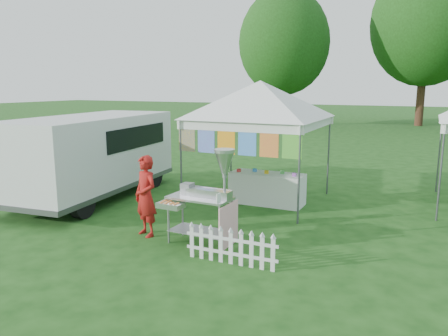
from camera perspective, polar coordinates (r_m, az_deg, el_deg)
The scene contains 9 objects.
ground at distance 8.14m, azimuth -4.40°, elevation -10.04°, with size 120.00×120.00×0.00m, color #184313.
canopy_main at distance 10.78m, azimuth 4.78°, elevation 11.26°, with size 4.24×4.24×3.45m.
tree_left at distance 32.26m, azimuth 7.85°, elevation 15.92°, with size 6.40×6.40×9.53m.
tree_mid at distance 34.86m, azimuth 24.96°, elevation 16.81°, with size 7.60×7.60×11.52m.
donut_cart at distance 7.82m, azimuth -2.04°, elevation -2.79°, with size 1.31×0.85×1.79m.
vendor at distance 8.54m, azimuth -10.19°, elevation -3.63°, with size 0.57×0.38×1.58m, color #A41714.
cargo_van at distance 11.81m, azimuth -16.51°, elevation 1.81°, with size 2.52×5.26×2.11m.
picket_fence at distance 7.23m, azimuth 0.89°, elevation -10.32°, with size 1.62×0.05×0.56m.
display_table at distance 10.81m, azimuth 5.64°, elevation -2.68°, with size 1.80×0.70×0.77m, color white.
Camera 1 is at (3.80, -6.59, 2.89)m, focal length 35.00 mm.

